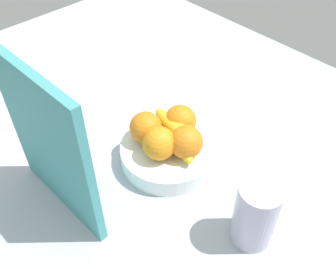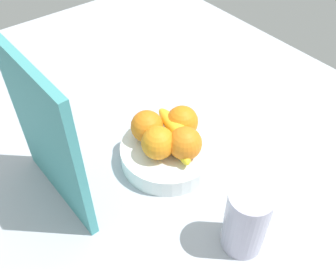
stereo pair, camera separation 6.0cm
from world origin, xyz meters
The scene contains 10 objects.
ground_plane centered at (0.00, 0.00, -1.50)cm, with size 180.00×140.00×3.00cm, color #ACB2BE.
fruit_bowl centered at (-0.55, -2.26, 2.41)cm, with size 23.46×23.46×4.81cm, color white.
orange_front_left centered at (-1.31, 1.22, 8.80)cm, with size 7.97×7.97×7.97cm, color orange.
orange_front_right centered at (-5.28, -3.58, 8.80)cm, with size 7.97×7.97×7.97cm, color orange.
orange_center centered at (0.90, -7.79, 8.80)cm, with size 7.97×7.97×7.97cm, color orange.
orange_back_left centered at (4.82, 0.33, 8.80)cm, with size 7.97×7.97×7.97cm, color orange.
banana_bunch centered at (-1.24, -4.86, 7.91)cm, with size 18.28×11.03×6.20cm.
cutting_board centered at (6.28, 23.32, 18.00)cm, with size 28.00×1.80×36.00cm, color teal.
thermos_tumbler centered at (-28.10, 0.18, 7.80)cm, with size 8.64×8.64×15.60cm, color #B2AEC6.
jar_lid centered at (-22.98, -9.65, 0.54)cm, with size 7.18×7.18×1.09cm, color white.
Camera 1 is at (-47.56, 42.16, 71.61)cm, focal length 40.80 mm.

